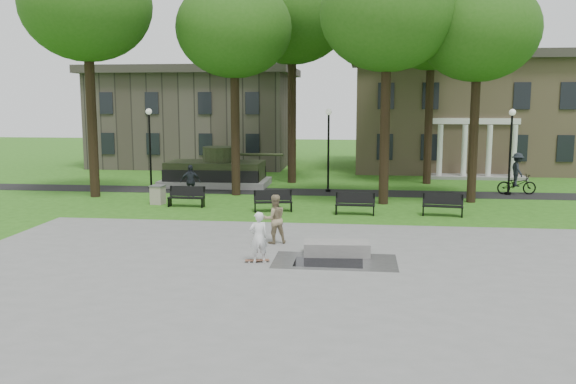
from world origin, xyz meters
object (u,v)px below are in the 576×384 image
Objects in this scene: concrete_block at (337,248)px; friend_watching at (274,219)px; cyclist at (517,177)px; trash_bin at (158,195)px; skateboarder at (258,237)px; park_bench_0 at (187,196)px.

friend_watching is at bearing 148.11° from concrete_block.
trash_bin is at bearing 101.26° from cyclist.
concrete_block is at bearing 123.55° from friend_watching.
cyclist reaches higher than friend_watching.
skateboarder is at bearing -56.81° from trash_bin.
concrete_block is at bearing -176.75° from skateboarder.
friend_watching is 0.99× the size of park_bench_0.
trash_bin is (-6.92, 10.58, -0.36)m from skateboarder.
friend_watching is at bearing -48.02° from trash_bin.
trash_bin is (-7.05, 7.84, -0.43)m from friend_watching.
trash_bin is at bearing 135.29° from concrete_block.
concrete_block is 1.21× the size of park_bench_0.
skateboarder reaches higher than concrete_block.
friend_watching is 10.55m from trash_bin.
skateboarder is 11.35m from park_bench_0.
skateboarder is (-2.46, -1.29, 0.60)m from concrete_block.
cyclist is at bearing -151.03° from skateboarder.
cyclist is 19.60m from trash_bin.
friend_watching reaches higher than concrete_block.
concrete_block is at bearing -44.71° from trash_bin.
concrete_block is 17.54m from cyclist.
skateboarder reaches higher than trash_bin.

